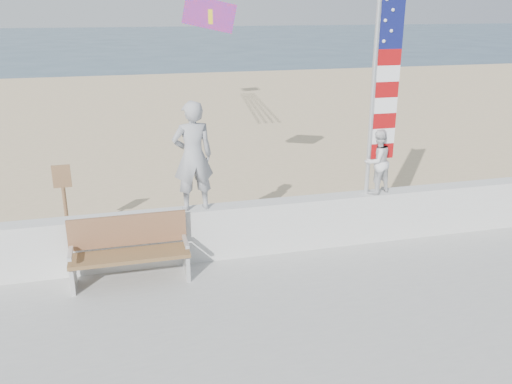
% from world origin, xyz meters
% --- Properties ---
extents(ground, '(220.00, 220.00, 0.00)m').
position_xyz_m(ground, '(0.00, 0.00, 0.00)').
color(ground, '#2D465B').
rests_on(ground, ground).
extents(sand, '(90.00, 40.00, 0.08)m').
position_xyz_m(sand, '(0.00, 9.00, 0.04)').
color(sand, beige).
rests_on(sand, ground).
extents(seawall, '(30.00, 0.35, 0.90)m').
position_xyz_m(seawall, '(0.00, 2.00, 0.63)').
color(seawall, silver).
rests_on(seawall, boardwalk).
extents(adult, '(0.68, 0.48, 1.78)m').
position_xyz_m(adult, '(-0.78, 2.00, 1.97)').
color(adult, '#96989C').
rests_on(adult, seawall).
extents(child, '(0.67, 0.60, 1.14)m').
position_xyz_m(child, '(2.43, 2.00, 1.65)').
color(child, silver).
rests_on(child, seawall).
extents(bench, '(1.80, 0.57, 1.00)m').
position_xyz_m(bench, '(-1.88, 1.55, 0.69)').
color(bench, brown).
rests_on(bench, boardwalk).
extents(flag, '(0.50, 0.08, 3.50)m').
position_xyz_m(flag, '(2.39, 2.00, 2.99)').
color(flag, silver).
rests_on(flag, seawall).
extents(parafoil_kite, '(1.10, 0.39, 0.74)m').
position_xyz_m(parafoil_kite, '(0.03, 4.69, 4.06)').
color(parafoil_kite, red).
rests_on(parafoil_kite, ground).
extents(sign, '(0.32, 0.07, 1.46)m').
position_xyz_m(sign, '(-2.95, 3.58, 0.94)').
color(sign, brown).
rests_on(sign, sand).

